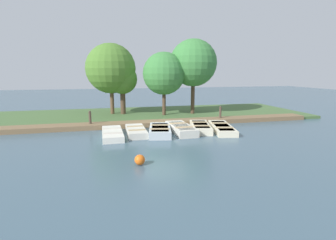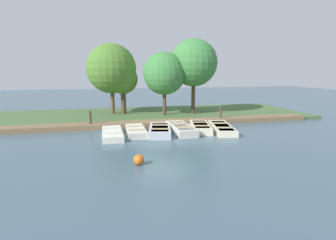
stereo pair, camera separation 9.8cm
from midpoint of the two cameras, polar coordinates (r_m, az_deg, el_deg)
ground_plane at (r=15.40m, az=-1.10°, el=-2.18°), size 80.00×80.00×0.00m
shore_bank at (r=20.20m, az=-4.23°, el=1.11°), size 8.00×24.00×0.19m
dock_walkway at (r=16.76m, az=-2.19°, el=-0.65°), size 1.20×20.89×0.28m
rowboat_0 at (r=14.13m, az=-12.21°, el=-2.90°), size 2.99×1.05×0.33m
rowboat_1 at (r=14.43m, az=-7.17°, el=-2.40°), size 2.65×1.01×0.36m
rowboat_2 at (r=14.31m, az=-1.94°, el=-2.29°), size 2.86×1.66×0.43m
rowboat_3 at (r=14.80m, az=2.62°, el=-1.86°), size 3.04×1.12×0.43m
rowboat_4 at (r=15.29m, az=6.90°, el=-1.55°), size 2.89×1.63×0.42m
rowboat_5 at (r=15.47m, az=11.47°, el=-1.69°), size 3.53×1.78×0.34m
mooring_post_near at (r=16.47m, az=-16.76°, el=0.14°), size 0.15×0.15×1.08m
mooring_post_far at (r=18.11m, az=11.16°, el=1.29°), size 0.15×0.15×1.08m
buoy at (r=9.76m, az=-6.46°, el=-8.60°), size 0.39×0.39×0.39m
park_tree_far_left at (r=20.39m, az=-12.48°, el=10.86°), size 3.72×3.72×5.47m
park_tree_left at (r=20.18m, az=-10.06°, el=8.65°), size 2.25×2.25×3.96m
park_tree_center at (r=19.34m, az=-1.04°, el=10.07°), size 3.10×3.10×4.80m
park_tree_right at (r=20.12m, az=5.39°, el=12.25°), size 3.52×3.52×5.79m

